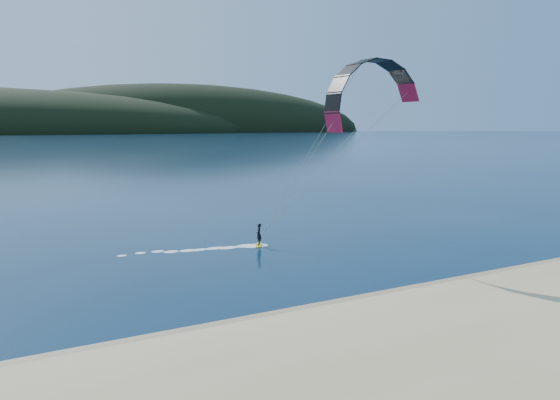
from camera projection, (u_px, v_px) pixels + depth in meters
name	position (u px, v px, depth m)	size (l,w,h in m)	color
ground	(343.00, 354.00, 22.30)	(1800.00, 1800.00, 0.00)	#071F39
wet_sand	(288.00, 319.00, 26.19)	(220.00, 2.50, 0.10)	#927855
kitesurfer_near	(368.00, 115.00, 42.39)	(23.58, 6.00, 14.18)	yellow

